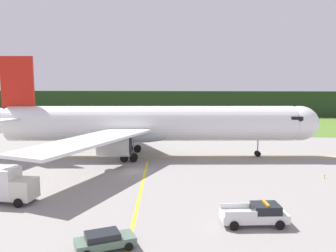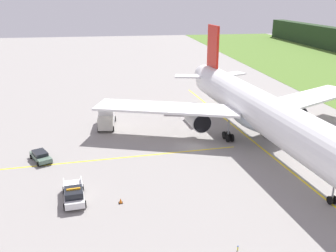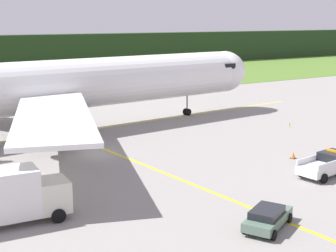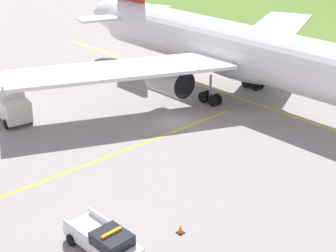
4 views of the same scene
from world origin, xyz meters
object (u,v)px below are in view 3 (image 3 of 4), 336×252
at_px(airliner, 61,87).
at_px(catering_truck, 6,196).
at_px(ops_pickup_truck, 328,164).
at_px(staff_car, 267,217).
at_px(apron_cone, 293,155).

distance_m(airliner, catering_truck, 25.47).
bearing_deg(ops_pickup_truck, airliner, 115.95).
height_order(ops_pickup_truck, catering_truck, catering_truck).
relative_size(airliner, ops_pickup_truck, 9.68).
relative_size(airliner, staff_car, 12.14).
bearing_deg(apron_cone, staff_car, -141.72).
relative_size(ops_pickup_truck, staff_car, 1.25).
bearing_deg(airliner, ops_pickup_truck, -64.05).
bearing_deg(staff_car, catering_truck, 145.45).
xyz_separation_m(ops_pickup_truck, apron_cone, (1.27, 4.97, -0.62)).
bearing_deg(ops_pickup_truck, catering_truck, 171.20).
bearing_deg(catering_truck, staff_car, -34.55).
bearing_deg(airliner, catering_truck, -118.62).
distance_m(staff_car, apron_cone, 16.43).
bearing_deg(airliner, staff_car, -88.12).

